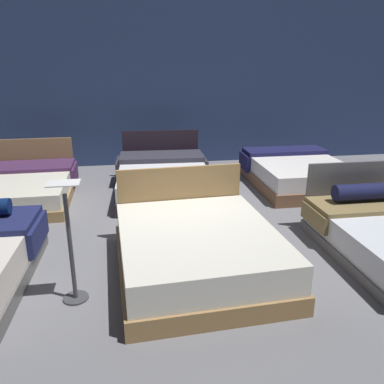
% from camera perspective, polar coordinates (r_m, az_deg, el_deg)
% --- Properties ---
extents(ground_plane, '(18.00, 18.00, 0.02)m').
position_cam_1_polar(ground_plane, '(5.42, -2.08, -5.10)').
color(ground_plane, slate).
extents(showroom_back_wall, '(18.00, 0.06, 3.50)m').
position_cam_1_polar(showroom_back_wall, '(8.52, -5.46, 15.72)').
color(showroom_back_wall, navy).
rests_on(showroom_back_wall, ground_plane).
extents(bed_1, '(1.76, 2.07, 0.92)m').
position_cam_1_polar(bed_1, '(4.22, 0.74, -8.39)').
color(bed_1, '#9A7546').
rests_on(bed_1, ground_plane).
extents(bed_3, '(1.71, 2.11, 0.83)m').
position_cam_1_polar(bed_3, '(6.94, -23.89, 0.61)').
color(bed_3, olive).
rests_on(bed_3, ground_plane).
extents(bed_4, '(1.69, 2.21, 0.91)m').
position_cam_1_polar(bed_4, '(6.77, -4.19, 2.02)').
color(bed_4, black).
rests_on(bed_4, ground_plane).
extents(bed_5, '(1.66, 2.03, 0.54)m').
position_cam_1_polar(bed_5, '(7.30, 15.10, 2.68)').
color(bed_5, brown).
rests_on(bed_5, ground_plane).
extents(price_sign, '(0.28, 0.24, 1.17)m').
position_cam_1_polar(price_sign, '(3.82, -17.17, -8.90)').
color(price_sign, '#3F3F44').
rests_on(price_sign, ground_plane).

